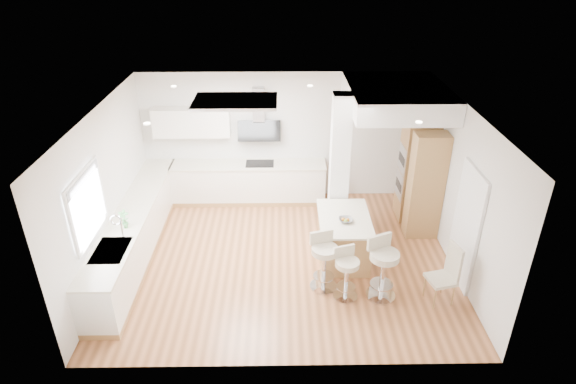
{
  "coord_description": "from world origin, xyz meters",
  "views": [
    {
      "loc": [
        -0.03,
        -7.22,
        5.18
      ],
      "look_at": [
        0.08,
        0.4,
        1.16
      ],
      "focal_mm": 30.0,
      "sensor_mm": 36.0,
      "label": 1
    }
  ],
  "objects_px": {
    "peninsula": "(343,237)",
    "bar_stool_b": "(346,271)",
    "bar_stool_c": "(383,265)",
    "bar_stool_a": "(324,258)",
    "dining_chair": "(447,272)"
  },
  "relations": [
    {
      "from": "peninsula",
      "to": "bar_stool_b",
      "type": "bearing_deg",
      "value": -93.85
    },
    {
      "from": "bar_stool_c",
      "to": "bar_stool_b",
      "type": "bearing_deg",
      "value": 157.34
    },
    {
      "from": "peninsula",
      "to": "bar_stool_b",
      "type": "height_order",
      "value": "peninsula"
    },
    {
      "from": "bar_stool_c",
      "to": "dining_chair",
      "type": "relative_size",
      "value": 1.04
    },
    {
      "from": "peninsula",
      "to": "bar_stool_b",
      "type": "xyz_separation_m",
      "value": [
        -0.08,
        -1.1,
        0.08
      ]
    },
    {
      "from": "peninsula",
      "to": "bar_stool_c",
      "type": "height_order",
      "value": "bar_stool_c"
    },
    {
      "from": "peninsula",
      "to": "bar_stool_a",
      "type": "xyz_separation_m",
      "value": [
        -0.42,
        -0.85,
        0.14
      ]
    },
    {
      "from": "peninsula",
      "to": "bar_stool_a",
      "type": "relative_size",
      "value": 1.37
    },
    {
      "from": "bar_stool_a",
      "to": "dining_chair",
      "type": "distance_m",
      "value": 1.94
    },
    {
      "from": "bar_stool_a",
      "to": "bar_stool_c",
      "type": "bearing_deg",
      "value": -31.53
    },
    {
      "from": "peninsula",
      "to": "bar_stool_c",
      "type": "distance_m",
      "value": 1.21
    },
    {
      "from": "bar_stool_a",
      "to": "dining_chair",
      "type": "xyz_separation_m",
      "value": [
        1.91,
        -0.36,
        -0.01
      ]
    },
    {
      "from": "bar_stool_c",
      "to": "peninsula",
      "type": "bearing_deg",
      "value": 90.86
    },
    {
      "from": "dining_chair",
      "to": "bar_stool_c",
      "type": "bearing_deg",
      "value": 159.36
    },
    {
      "from": "peninsula",
      "to": "bar_stool_b",
      "type": "distance_m",
      "value": 1.1
    }
  ]
}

